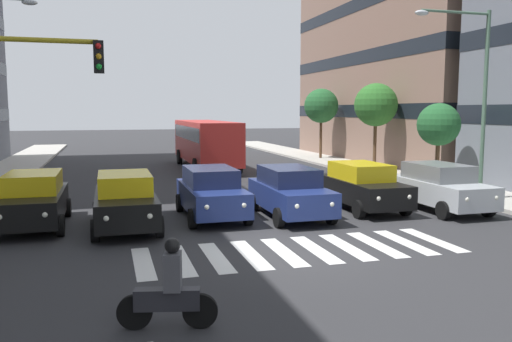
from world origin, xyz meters
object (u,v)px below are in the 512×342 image
Objects in this scene: bus_behind_traffic at (205,139)px; car_1 at (362,186)px; car_2 at (290,192)px; car_5 at (33,199)px; car_3 at (211,192)px; car_4 at (125,200)px; street_tree_2 at (376,105)px; street_lamp_left at (474,84)px; street_tree_1 at (439,125)px; motorcycle_with_rider at (169,292)px; car_0 at (440,187)px; street_tree_3 at (321,106)px.

car_1 is at bearing 101.35° from bus_behind_traffic.
car_5 is (8.32, -0.75, 0.00)m from car_2.
car_5 is at bearing -5.14° from car_2.
car_3 and car_4 have the same top height.
car_5 is 0.86× the size of street_tree_2.
street_lamp_left is (-16.02, 0.29, 3.79)m from car_5.
street_tree_1 is (-9.08, 11.34, 1.14)m from bus_behind_traffic.
car_5 reaches higher than motorcycle_with_rider.
motorcycle_with_rider is (10.82, 7.73, -0.24)m from car_0.
street_lamp_left is (-12.80, -8.62, 4.03)m from motorcycle_with_rider.
car_1 and car_2 have the same top height.
street_lamp_left is 1.90× the size of street_tree_1.
car_1 is 1.00× the size of car_3.
car_0 is 1.00× the size of car_3.
car_4 is at bearing 2.98° from street_lamp_left.
car_5 is 9.48m from motorcycle_with_rider.
street_tree_3 is at bearing -134.08° from car_5.
street_tree_2 reaches higher than street_tree_3.
street_lamp_left is (-7.70, 15.34, 2.82)m from bus_behind_traffic.
car_0 is 11.26m from car_4.
car_5 is 20.77m from street_tree_2.
bus_behind_traffic is (3.06, -15.25, 0.97)m from car_1.
car_4 is at bearing 16.21° from car_3.
street_tree_2 is (-1.73, -10.63, -0.68)m from street_lamp_left.
street_tree_1 is (-17.40, -3.70, 2.12)m from car_5.
car_3 is at bearing 56.92° from street_tree_3.
street_tree_1 reaches higher than bus_behind_traffic.
street_tree_3 is (-3.58, -19.38, 3.12)m from car_0.
street_tree_2 is at bearing -121.14° from car_1.
car_0 is 1.00× the size of car_4.
street_lamp_left reaches higher than car_0.
street_tree_2 is at bearing -93.06° from street_tree_1.
bus_behind_traffic is (5.72, -16.23, 0.97)m from car_0.
street_tree_1 is (-9.08, -4.45, 2.12)m from car_2.
street_lamp_left is (-1.98, -0.89, 3.79)m from car_0.
street_lamp_left is 1.43× the size of street_tree_3.
bus_behind_traffic is at bearing -102.02° from motorcycle_with_rider.
car_4 reaches higher than motorcycle_with_rider.
car_1 is 2.65× the size of motorcycle_with_rider.
bus_behind_traffic is (-8.32, -15.05, 0.97)m from car_5.
street_lamp_left is 18.58m from street_tree_3.
car_2 is 1.00× the size of car_3.
street_tree_1 is at bearing -109.01° from street_lamp_left.
car_4 is at bearing 2.41° from car_2.
car_2 is 1.00× the size of car_5.
motorcycle_with_rider is 24.35m from street_tree_2.
car_0 is 14.09m from car_5.
motorcycle_with_rider is at bearing 57.99° from car_2.
street_lamp_left reaches higher than car_2.
bus_behind_traffic is at bearing -109.06° from car_4.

